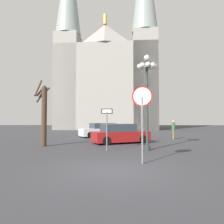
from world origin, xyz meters
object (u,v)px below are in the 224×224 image
stop_sign (142,108)px  parked_car_near_white (101,130)px  bare_tree (44,113)px  cathedral (108,72)px  parked_car_far_red (120,134)px  street_lamp (147,85)px  one_way_arrow_sign (107,124)px  pedestrian_walking (173,128)px

stop_sign → parked_car_near_white: 13.51m
bare_tree → parked_car_near_white: bare_tree is taller
bare_tree → stop_sign: bearing=-41.0°
cathedral → parked_car_far_red: 26.45m
parked_car_far_red → street_lamp: bearing=-66.3°
bare_tree → parked_car_far_red: 5.91m
street_lamp → parked_car_far_red: (-1.60, 3.66, -3.26)m
one_way_arrow_sign → street_lamp: street_lamp is taller
street_lamp → bare_tree: (-6.94, 1.66, -1.69)m
parked_car_far_red → pedestrian_walking: bearing=33.6°
one_way_arrow_sign → cathedral: bearing=93.0°
bare_tree → pedestrian_walking: size_ratio=2.65×
stop_sign → street_lamp: bearing=79.0°
bare_tree → parked_car_near_white: (3.38, 7.72, -1.58)m
pedestrian_walking → one_way_arrow_sign: bearing=-128.9°
parked_car_near_white → parked_car_far_red: size_ratio=1.00×
stop_sign → street_lamp: street_lamp is taller
cathedral → street_lamp: bearing=-82.0°
cathedral → parked_car_near_white: (0.33, -18.35, -10.74)m
street_lamp → pedestrian_walking: street_lamp is taller
stop_sign → one_way_arrow_sign: bearing=116.0°
street_lamp → pedestrian_walking: (3.45, 7.01, -2.89)m
parked_car_far_red → cathedral: bearing=95.4°
street_lamp → parked_car_near_white: 10.55m
one_way_arrow_sign → parked_car_near_white: size_ratio=0.52×
pedestrian_walking → stop_sign: bearing=-111.2°
street_lamp → cathedral: bearing=98.0°
street_lamp → bare_tree: 7.33m
bare_tree → parked_car_far_red: bearing=20.6°
bare_tree → parked_car_near_white: 8.57m
parked_car_far_red → pedestrian_walking: 6.07m
parked_car_near_white → pedestrian_walking: 7.41m
cathedral → stop_sign: 32.91m
cathedral → pedestrian_walking: size_ratio=21.65×
parked_car_near_white → pedestrian_walking: (7.01, -2.37, 0.39)m
cathedral → one_way_arrow_sign: size_ratio=15.46×
cathedral → stop_sign: size_ratio=11.85×
cathedral → bare_tree: (-3.04, -26.07, -9.16)m
one_way_arrow_sign → pedestrian_walking: bearing=51.1°
one_way_arrow_sign → pedestrian_walking: (5.86, 7.28, -0.53)m
stop_sign → bare_tree: 8.22m
one_way_arrow_sign → pedestrian_walking: size_ratio=1.40×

